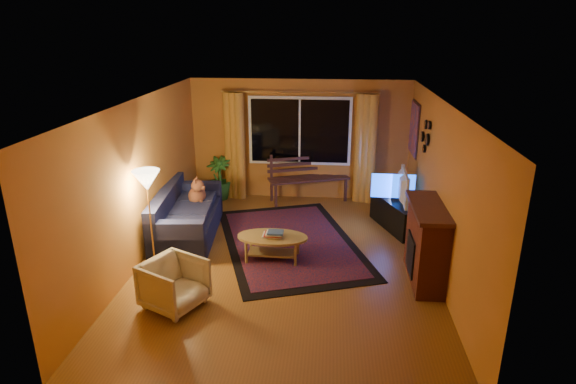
# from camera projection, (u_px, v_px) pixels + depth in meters

# --- Properties ---
(floor) EXTENTS (4.50, 6.00, 0.02)m
(floor) POSITION_uv_depth(u_px,v_px,m) (286.00, 261.00, 7.60)
(floor) COLOR brown
(floor) RESTS_ON ground
(ceiling) EXTENTS (4.50, 6.00, 0.02)m
(ceiling) POSITION_uv_depth(u_px,v_px,m) (286.00, 101.00, 6.76)
(ceiling) COLOR white
(ceiling) RESTS_ON ground
(wall_back) EXTENTS (4.50, 0.02, 2.50)m
(wall_back) POSITION_uv_depth(u_px,v_px,m) (300.00, 140.00, 10.01)
(wall_back) COLOR #C3762E
(wall_back) RESTS_ON ground
(wall_left) EXTENTS (0.02, 6.00, 2.50)m
(wall_left) POSITION_uv_depth(u_px,v_px,m) (140.00, 182.00, 7.37)
(wall_left) COLOR #C3762E
(wall_left) RESTS_ON ground
(wall_right) EXTENTS (0.02, 6.00, 2.50)m
(wall_right) POSITION_uv_depth(u_px,v_px,m) (441.00, 190.00, 6.99)
(wall_right) COLOR #C3762E
(wall_right) RESTS_ON ground
(window) EXTENTS (2.00, 0.02, 1.30)m
(window) POSITION_uv_depth(u_px,v_px,m) (300.00, 131.00, 9.88)
(window) COLOR black
(window) RESTS_ON wall_back
(curtain_rod) EXTENTS (3.20, 0.03, 0.03)m
(curtain_rod) POSITION_uv_depth(u_px,v_px,m) (300.00, 92.00, 9.58)
(curtain_rod) COLOR #BF8C3F
(curtain_rod) RESTS_ON wall_back
(curtain_left) EXTENTS (0.36, 0.36, 2.24)m
(curtain_left) POSITION_uv_depth(u_px,v_px,m) (235.00, 146.00, 10.05)
(curtain_left) COLOR gold
(curtain_left) RESTS_ON ground
(curtain_right) EXTENTS (0.36, 0.36, 2.24)m
(curtain_right) POSITION_uv_depth(u_px,v_px,m) (365.00, 149.00, 9.82)
(curtain_right) COLOR gold
(curtain_right) RESTS_ON ground
(bench) EXTENTS (1.74, 1.02, 0.50)m
(bench) POSITION_uv_depth(u_px,v_px,m) (309.00, 190.00, 10.08)
(bench) COLOR #371D1B
(bench) RESTS_ON ground
(potted_plant) EXTENTS (0.63, 0.63, 0.91)m
(potted_plant) POSITION_uv_depth(u_px,v_px,m) (219.00, 178.00, 10.16)
(potted_plant) COLOR #235B1E
(potted_plant) RESTS_ON ground
(sofa) EXTENTS (1.11, 2.21, 0.86)m
(sofa) POSITION_uv_depth(u_px,v_px,m) (188.00, 214.00, 8.32)
(sofa) COLOR #1B1E3F
(sofa) RESTS_ON ground
(dog) EXTENTS (0.45, 0.55, 0.52)m
(dog) POSITION_uv_depth(u_px,v_px,m) (197.00, 191.00, 8.68)
(dog) COLOR #9A5135
(dog) RESTS_ON sofa
(armchair) EXTENTS (0.90, 0.92, 0.72)m
(armchair) POSITION_uv_depth(u_px,v_px,m) (174.00, 282.00, 6.27)
(armchair) COLOR beige
(armchair) RESTS_ON ground
(floor_lamp) EXTENTS (0.29, 0.29, 1.55)m
(floor_lamp) POSITION_uv_depth(u_px,v_px,m) (151.00, 220.00, 7.17)
(floor_lamp) COLOR #BF8C3F
(floor_lamp) RESTS_ON ground
(rug) EXTENTS (3.07, 3.84, 0.02)m
(rug) POSITION_uv_depth(u_px,v_px,m) (290.00, 242.00, 8.24)
(rug) COLOR maroon
(rug) RESTS_ON ground
(coffee_table) EXTENTS (1.14, 1.14, 0.40)m
(coffee_table) POSITION_uv_depth(u_px,v_px,m) (273.00, 248.00, 7.58)
(coffee_table) COLOR #A48342
(coffee_table) RESTS_ON ground
(tv_console) EXTENTS (0.87, 1.35, 0.53)m
(tv_console) POSITION_uv_depth(u_px,v_px,m) (396.00, 214.00, 8.73)
(tv_console) COLOR black
(tv_console) RESTS_ON ground
(television) EXTENTS (0.16, 0.97, 0.55)m
(television) POSITION_uv_depth(u_px,v_px,m) (399.00, 186.00, 8.55)
(television) COLOR black
(television) RESTS_ON tv_console
(fireplace) EXTENTS (0.40, 1.20, 1.10)m
(fireplace) POSITION_uv_depth(u_px,v_px,m) (426.00, 245.00, 6.86)
(fireplace) COLOR maroon
(fireplace) RESTS_ON ground
(mirror_cluster) EXTENTS (0.06, 0.60, 0.56)m
(mirror_cluster) POSITION_uv_depth(u_px,v_px,m) (425.00, 134.00, 8.03)
(mirror_cluster) COLOR black
(mirror_cluster) RESTS_ON wall_right
(painting) EXTENTS (0.04, 0.76, 0.96)m
(painting) POSITION_uv_depth(u_px,v_px,m) (414.00, 129.00, 9.16)
(painting) COLOR #E54613
(painting) RESTS_ON wall_right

